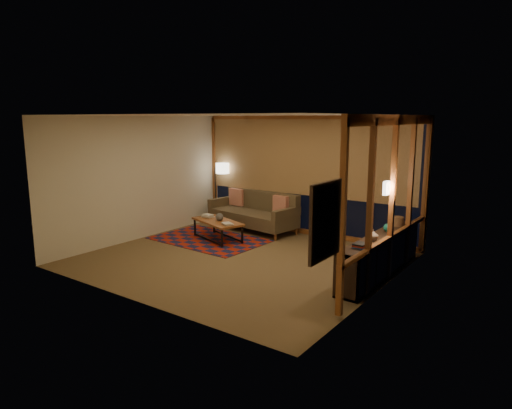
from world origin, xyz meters
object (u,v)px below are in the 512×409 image
Objects in this scene: coffee_table at (218,230)px; floor_lamp at (215,191)px; sofa at (252,211)px; bookshelf at (380,255)px.

floor_lamp reaches higher than coffee_table.
floor_lamp is (-1.43, 0.32, 0.32)m from sofa.
floor_lamp reaches higher than sofa.
floor_lamp is 5.35m from bookshelf.
bookshelf is (5.08, -1.63, -0.42)m from floor_lamp.
sofa is 3.88m from bookshelf.
sofa is 1.20m from coffee_table.
bookshelf is at bearing -11.82° from sofa.
coffee_table is 2.08m from floor_lamp.
floor_lamp is at bearing 162.25° from bookshelf.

